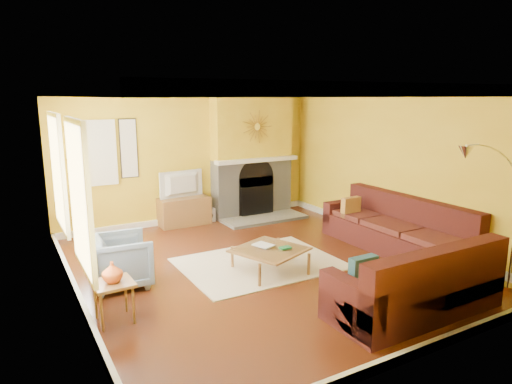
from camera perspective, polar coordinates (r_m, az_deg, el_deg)
floor at (r=7.22m, az=0.96°, el=-9.17°), size 5.50×6.00×0.02m
ceiling at (r=6.73m, az=1.05°, el=12.97°), size 5.50×6.00×0.02m
wall_back at (r=9.53m, az=-8.28°, el=4.35°), size 5.50×0.02×2.70m
wall_front at (r=4.59m, az=20.58°, el=-4.54°), size 5.50×0.02×2.70m
wall_left at (r=5.96m, az=-22.49°, el=-0.99°), size 0.02×6.00×2.70m
wall_right at (r=8.57m, az=17.13°, el=3.10°), size 0.02×6.00×2.70m
baseboard at (r=7.19m, az=0.97°, el=-8.65°), size 5.50×6.00×0.12m
crown_molding at (r=6.73m, az=1.04°, el=12.37°), size 5.50×6.00×0.12m
window_left_near at (r=7.21m, az=-23.63°, el=2.24°), size 0.06×1.22×1.72m
window_left_far at (r=5.35m, az=-21.35°, el=-0.65°), size 0.06×1.22×1.72m
window_back at (r=8.94m, az=-19.63°, el=4.58°), size 0.82×0.06×1.22m
wall_art at (r=9.08m, az=-15.62°, el=5.26°), size 0.34×0.04×1.14m
fireplace at (r=9.91m, az=-0.52°, el=4.77°), size 1.80×0.40×2.70m
mantel at (r=9.71m, az=0.17°, el=4.03°), size 1.92×0.22×0.08m
hearth at (r=9.70m, az=1.07°, el=-3.35°), size 1.80×0.70×0.06m
sunburst at (r=9.65m, az=0.14°, el=8.16°), size 0.70×0.04×0.70m
rug at (r=7.25m, az=0.47°, el=-8.90°), size 2.40×1.80×0.02m
sectional_sofa at (r=7.08m, az=13.31°, el=-5.97°), size 3.06×3.61×0.90m
coffee_table at (r=6.90m, az=1.72°, el=-8.48°), size 1.20×1.20×0.37m
media_console at (r=9.42m, az=-8.96°, el=-2.37°), size 1.03×0.46×0.57m
tv at (r=9.30m, az=-9.07°, el=0.93°), size 0.95×0.22×0.54m
subwoofer at (r=9.65m, az=-6.20°, el=-2.80°), size 0.29×0.29×0.29m
armchair at (r=6.62m, az=-16.53°, el=-8.23°), size 0.85×0.83×0.72m
side_table at (r=5.70m, az=-17.29°, el=-12.95°), size 0.46×0.46×0.49m
vase at (r=5.56m, az=-17.53°, el=-9.51°), size 0.27×0.27×0.25m
book at (r=6.84m, az=0.32°, el=-6.90°), size 0.30×0.35×0.03m
arc_lamp at (r=6.56m, az=27.33°, el=-3.38°), size 1.29×0.36×2.02m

